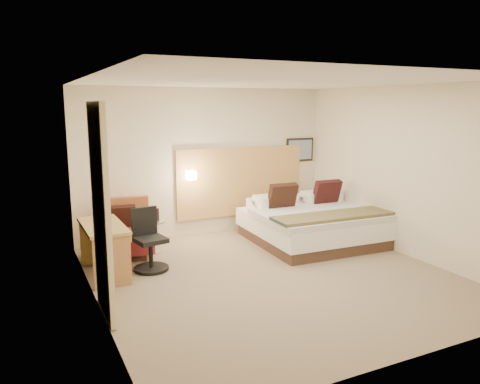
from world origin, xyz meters
name	(u,v)px	position (x,y,z in m)	size (l,w,h in m)	color
floor	(273,276)	(0.00, 0.00, -0.01)	(4.80, 5.00, 0.02)	#7B6953
ceiling	(276,80)	(0.00, 0.00, 2.71)	(4.80, 5.00, 0.02)	silver
wall_back	(206,162)	(0.00, 2.51, 1.35)	(4.80, 0.02, 2.70)	beige
wall_front	(415,223)	(0.00, -2.51, 1.35)	(4.80, 0.02, 2.70)	beige
wall_left	(92,197)	(-2.41, 0.00, 1.35)	(0.02, 5.00, 2.70)	beige
wall_right	(406,171)	(2.41, 0.00, 1.35)	(0.02, 5.00, 2.70)	beige
headboard_panel	(241,181)	(0.70, 2.47, 0.95)	(2.60, 0.04, 1.30)	tan
art_frame	(300,150)	(2.02, 2.48, 1.50)	(0.62, 0.03, 0.47)	black
art_canvas	(300,150)	(2.02, 2.46, 1.50)	(0.54, 0.01, 0.39)	gray
lamp_arm	(190,175)	(-0.35, 2.42, 1.15)	(0.02, 0.02, 0.12)	silver
lamp_shade	(191,175)	(-0.35, 2.36, 1.15)	(0.15, 0.15, 0.15)	#F8E6C1
curtain	(101,212)	(-2.36, -0.25, 1.22)	(0.06, 0.90, 2.42)	beige
bottle_a	(145,216)	(-1.34, 1.84, 0.62)	(0.06, 0.06, 0.19)	#9BC9F0
menu_folder	(155,215)	(-1.19, 1.79, 0.63)	(0.12, 0.05, 0.21)	black
bed	(313,223)	(1.48, 1.18, 0.34)	(2.20, 2.14, 1.04)	#432C21
lounge_chair	(124,233)	(-1.70, 1.84, 0.36)	(0.96, 0.86, 0.91)	tan
side_table	(152,235)	(-1.25, 1.82, 0.29)	(0.56, 0.56, 0.53)	silver
desk	(105,235)	(-2.11, 1.09, 0.58)	(0.56, 1.19, 0.74)	#A48840
desk_chair	(149,245)	(-1.50, 1.02, 0.37)	(0.59, 0.59, 0.90)	black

